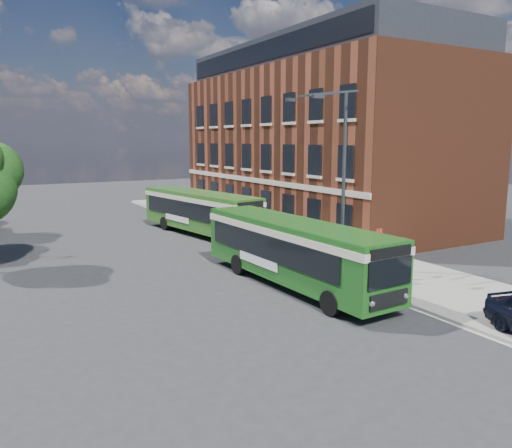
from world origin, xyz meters
TOP-DOWN VIEW (x-y plane):
  - ground at (0.00, 0.00)m, footprint 120.00×120.00m
  - pavement at (7.00, 8.00)m, footprint 6.00×48.00m
  - kerb_line at (3.95, 8.00)m, footprint 0.12×48.00m
  - brick_office at (14.00, 12.00)m, footprint 12.10×26.00m
  - street_lamp at (4.84, -2.00)m, footprint 2.96×2.38m
  - bus_stop_sign at (5.60, -4.20)m, footprint 0.35×0.08m
  - bus_front at (1.64, -2.88)m, footprint 3.05×11.95m
  - bus_rear at (3.00, 11.06)m, footprint 4.39×12.02m
  - pedestrian_a at (5.45, -5.02)m, footprint 0.68×0.52m
  - pedestrian_b at (6.63, -2.99)m, footprint 0.84×0.73m

SIDE VIEW (x-z plane):
  - ground at x=0.00m, z-range 0.00..0.00m
  - kerb_line at x=3.95m, z-range 0.00..0.01m
  - pavement at x=7.00m, z-range 0.00..0.15m
  - pedestrian_b at x=6.63m, z-range 0.15..1.63m
  - pedestrian_a at x=5.45m, z-range 0.15..1.79m
  - bus_stop_sign at x=5.60m, z-range 0.25..2.77m
  - bus_rear at x=3.00m, z-range 0.32..3.34m
  - bus_front at x=1.64m, z-range 0.32..3.34m
  - street_lamp at x=4.84m, z-range 0.29..9.29m
  - brick_office at x=14.00m, z-range -0.13..14.07m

